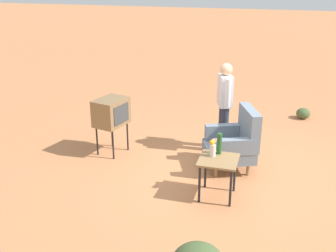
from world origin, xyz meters
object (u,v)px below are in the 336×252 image
Objects in this scene: person_standing at (225,102)px; bottle_wine_green at (219,144)px; side_table at (218,165)px; tv_on_stand at (111,112)px; armchair at (235,141)px; soda_can_blue at (213,149)px; flower_vase at (213,147)px.

person_standing is 1.55m from bottle_wine_green.
side_table is 2.35m from tv_on_stand.
armchair is at bearing 169.23° from bottle_wine_green.
soda_can_blue is 0.15m from flower_vase.
armchair is 0.65× the size of person_standing.
person_standing reaches higher than bottle_wine_green.
soda_can_blue is at bearing -17.17° from armchair.
flower_vase is (0.11, -0.08, -0.01)m from bottle_wine_green.
person_standing is at bearing -177.07° from flower_vase.
flower_vase is at bearing 64.98° from tv_on_stand.
tv_on_stand is (-0.03, -2.23, 0.28)m from armchair.
person_standing is 6.19× the size of flower_vase.
flower_vase is (0.93, 2.00, -0.02)m from tv_on_stand.
soda_can_blue is at bearing -97.95° from bottle_wine_green.
armchair is 1.73× the size of side_table.
bottle_wine_green is 1.21× the size of flower_vase.
armchair is 4.00× the size of flower_vase.
bottle_wine_green reaches higher than flower_vase.
soda_can_blue is at bearing -150.27° from side_table.
armchair reaches higher than flower_vase.
armchair is at bearing 162.83° from soda_can_blue.
bottle_wine_green is (1.53, 0.16, -0.17)m from person_standing.
armchair is 0.98m from side_table.
armchair reaches higher than tv_on_stand.
armchair is at bearing 165.83° from flower_vase.
armchair is 0.96m from flower_vase.
armchair is 2.25m from tv_on_stand.
tv_on_stand is 8.44× the size of soda_can_blue.
flower_vase reaches higher than soda_can_blue.
armchair reaches higher than side_table.
soda_can_blue is (0.81, 1.99, -0.11)m from tv_on_stand.
side_table is 5.02× the size of soda_can_blue.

